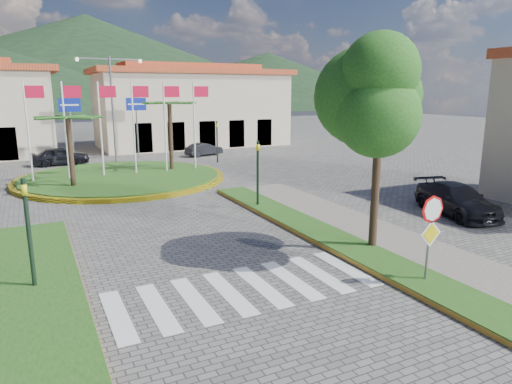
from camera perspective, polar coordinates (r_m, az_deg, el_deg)
name	(u,v)px	position (r m, az deg, el deg)	size (l,w,h in m)	color
ground	(323,365)	(10.05, 8.43, -20.60)	(160.00, 160.00, 0.00)	#575552
sidewalk_right	(452,275)	(15.05, 23.28, -9.53)	(4.00, 28.00, 0.15)	gray
verge_right	(422,282)	(14.20, 20.07, -10.52)	(1.60, 28.00, 0.18)	#1B4C15
crosswalk	(242,290)	(13.10, -1.78, -12.11)	(8.00, 3.00, 0.01)	silver
roundabout_island	(122,177)	(29.73, -16.39, 1.79)	(12.70, 12.70, 6.00)	yellow
stop_sign	(431,225)	(13.69, 21.01, -3.89)	(0.80, 0.11, 2.65)	slate
deciduous_tree	(381,100)	(15.77, 15.31, 11.05)	(3.60, 3.60, 6.80)	black
traffic_light_left	(28,224)	(13.80, -26.61, -3.63)	(0.15, 0.18, 3.20)	black
traffic_light_right	(258,168)	(21.35, 0.22, 3.05)	(0.15, 0.18, 3.20)	black
traffic_light_far	(217,137)	(35.46, -4.88, 6.81)	(0.18, 0.15, 3.20)	black
direction_sign_west	(70,117)	(37.96, -22.18, 8.73)	(1.60, 0.14, 5.20)	slate
direction_sign_east	(137,115)	(38.67, -14.70, 9.29)	(1.60, 0.14, 5.20)	slate
street_lamp_centre	(112,104)	(37.32, -17.52, 10.50)	(4.80, 0.16, 8.00)	slate
building_right	(191,106)	(47.28, -8.08, 10.55)	(19.08, 9.54, 8.05)	beige
hill_far_mid	(88,61)	(168.29, -20.24, 15.07)	(180.00, 180.00, 30.00)	black
hill_far_east	(268,80)	(160.45, 1.53, 13.83)	(120.00, 120.00, 18.00)	black
hill_near_back	(2,80)	(136.95, -29.19, 12.08)	(110.00, 110.00, 16.00)	black
car_dark_a	(61,156)	(37.19, -23.23, 4.16)	(1.62, 4.02, 1.37)	black
car_dark_b	(204,149)	(39.46, -6.52, 5.32)	(1.16, 3.32, 1.09)	black
car_side_right	(457,200)	(22.38, 23.78, -0.87)	(1.91, 4.71, 1.37)	black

